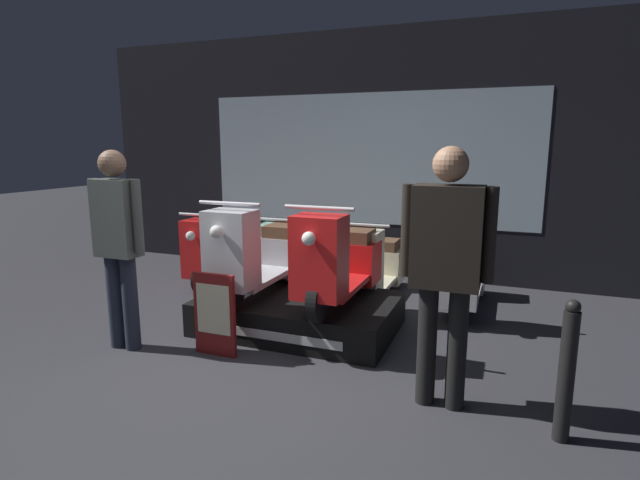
% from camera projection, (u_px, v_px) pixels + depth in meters
% --- Properties ---
extents(ground_plane, '(30.00, 30.00, 0.00)m').
position_uv_depth(ground_plane, '(215.00, 398.00, 3.50)').
color(ground_plane, '#2D2D33').
extents(shop_wall_back, '(8.03, 0.09, 3.20)m').
position_uv_depth(shop_wall_back, '(366.00, 155.00, 6.61)').
color(shop_wall_back, black).
rests_on(shop_wall_back, ground_plane).
extents(display_platform, '(1.82, 1.16, 0.31)m').
position_uv_depth(display_platform, '(299.00, 313.00, 4.78)').
color(display_platform, black).
rests_on(display_platform, ground_plane).
extents(scooter_display_left, '(0.59, 1.51, 0.96)m').
position_uv_depth(scooter_display_left, '(258.00, 255.00, 4.79)').
color(scooter_display_left, black).
rests_on(scooter_display_left, display_platform).
extents(scooter_display_right, '(0.59, 1.51, 0.96)m').
position_uv_depth(scooter_display_right, '(339.00, 262.00, 4.50)').
color(scooter_display_right, black).
rests_on(scooter_display_right, display_platform).
extents(scooter_backrow_0, '(0.59, 1.51, 0.96)m').
position_uv_depth(scooter_backrow_0, '(225.00, 253.00, 6.32)').
color(scooter_backrow_0, black).
rests_on(scooter_backrow_0, ground_plane).
extents(scooter_backrow_1, '(0.59, 1.51, 0.96)m').
position_uv_depth(scooter_backrow_1, '(295.00, 259.00, 5.98)').
color(scooter_backrow_1, black).
rests_on(scooter_backrow_1, ground_plane).
extents(scooter_backrow_2, '(0.59, 1.51, 0.96)m').
position_uv_depth(scooter_backrow_2, '(373.00, 267.00, 5.64)').
color(scooter_backrow_2, black).
rests_on(scooter_backrow_2, ground_plane).
extents(scooter_backrow_3, '(0.59, 1.51, 0.96)m').
position_uv_depth(scooter_backrow_3, '(461.00, 275.00, 5.29)').
color(scooter_backrow_3, black).
rests_on(scooter_backrow_3, ground_plane).
extents(person_left_browsing, '(0.52, 0.22, 1.71)m').
position_uv_depth(person_left_browsing, '(118.00, 237.00, 4.19)').
color(person_left_browsing, '#232838').
rests_on(person_left_browsing, ground_plane).
extents(person_right_browsing, '(0.60, 0.25, 1.74)m').
position_uv_depth(person_right_browsing, '(446.00, 257.00, 3.22)').
color(person_right_browsing, black).
rests_on(person_right_browsing, ground_plane).
extents(price_sign_board, '(0.38, 0.04, 0.71)m').
position_uv_depth(price_sign_board, '(215.00, 314.00, 4.15)').
color(price_sign_board, maroon).
rests_on(price_sign_board, ground_plane).
extents(street_bollard, '(0.09, 0.09, 0.88)m').
position_uv_depth(street_bollard, '(567.00, 372.00, 2.92)').
color(street_bollard, black).
rests_on(street_bollard, ground_plane).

